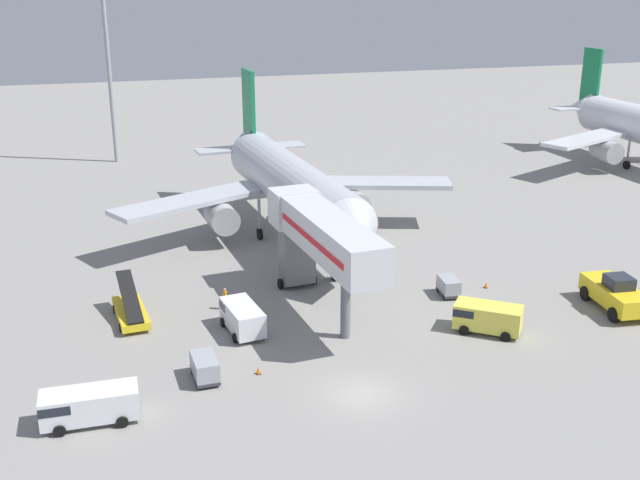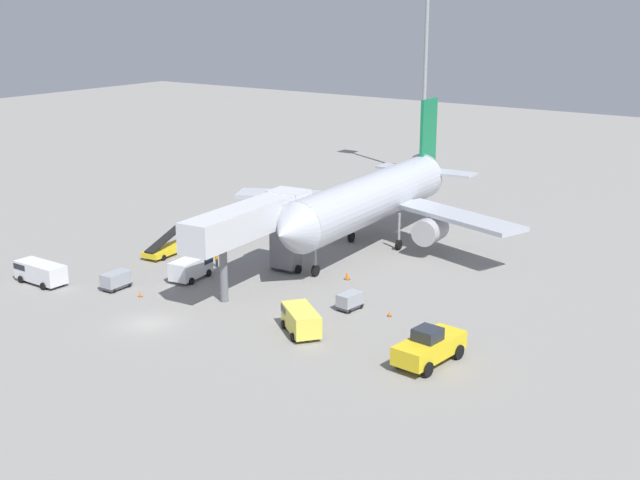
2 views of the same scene
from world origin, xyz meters
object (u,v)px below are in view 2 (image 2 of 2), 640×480
at_px(safety_cone_alpha, 347,276).
at_px(jet_bridge, 256,223).
at_px(safety_cone_charlie, 140,294).
at_px(service_van_near_left, 301,319).
at_px(apron_light_mast, 426,32).
at_px(baggage_cart_near_right, 116,280).
at_px(belt_loader_truck, 167,248).
at_px(service_van_far_left, 40,271).
at_px(safety_cone_bravo, 389,313).
at_px(pushback_tug, 429,347).
at_px(airplane_at_gate, 373,198).
at_px(baggage_cart_mid_center, 350,300).
at_px(ground_crew_worker_foreground, 217,258).
at_px(service_van_far_right, 192,267).

bearing_deg(safety_cone_alpha, jet_bridge, -133.48).
bearing_deg(safety_cone_charlie, service_van_near_left, 4.87).
bearing_deg(apron_light_mast, baggage_cart_near_right, -87.74).
bearing_deg(belt_loader_truck, service_van_far_left, -103.55).
xyz_separation_m(baggage_cart_near_right, safety_cone_bravo, (23.82, 8.33, -0.61)).
xyz_separation_m(pushback_tug, safety_cone_charlie, (-27.66, -2.04, -1.04)).
bearing_deg(airplane_at_gate, safety_cone_alpha, -70.35).
distance_m(service_van_far_left, baggage_cart_mid_center, 29.29).
bearing_deg(pushback_tug, airplane_at_gate, 129.57).
height_order(baggage_cart_near_right, apron_light_mast, apron_light_mast).
xyz_separation_m(belt_loader_truck, ground_crew_worker_foreground, (6.90, -0.11, 0.16)).
bearing_deg(apron_light_mast, safety_cone_bravo, -63.98).
distance_m(service_van_far_left, safety_cone_alpha, 28.51).
relative_size(airplane_at_gate, safety_cone_alpha, 46.85).
relative_size(belt_loader_truck, service_van_near_left, 1.18).
bearing_deg(baggage_cart_near_right, apron_light_mast, 92.26).
bearing_deg(airplane_at_gate, ground_crew_worker_foreground, -120.91).
relative_size(airplane_at_gate, service_van_far_right, 7.50).
bearing_deg(safety_cone_alpha, safety_cone_charlie, -130.30).
bearing_deg(safety_cone_alpha, pushback_tug, -39.29).
xyz_separation_m(baggage_cart_mid_center, safety_cone_alpha, (-4.58, 6.56, -0.43)).
relative_size(belt_loader_truck, baggage_cart_near_right, 2.15).
relative_size(airplane_at_gate, baggage_cart_near_right, 13.04).
relative_size(baggage_cart_near_right, safety_cone_bravo, 5.36).
height_order(baggage_cart_mid_center, safety_cone_alpha, baggage_cart_mid_center).
bearing_deg(service_van_far_right, pushback_tug, -8.96).
relative_size(baggage_cart_mid_center, ground_crew_worker_foreground, 1.39).
bearing_deg(safety_cone_alpha, apron_light_mast, 110.75).
height_order(service_van_far_left, ground_crew_worker_foreground, service_van_far_left).
relative_size(service_van_far_right, baggage_cart_mid_center, 1.99).
bearing_deg(apron_light_mast, safety_cone_alpha, -69.25).
bearing_deg(baggage_cart_near_right, ground_crew_worker_foreground, 73.25).
distance_m(baggage_cart_near_right, ground_crew_worker_foreground, 10.62).
relative_size(service_van_far_left, ground_crew_worker_foreground, 3.17).
bearing_deg(jet_bridge, apron_light_mast, 102.79).
relative_size(service_van_far_right, service_van_far_left, 0.87).
relative_size(airplane_at_gate, apron_light_mast, 1.15).
height_order(service_van_near_left, safety_cone_charlie, service_van_near_left).
bearing_deg(baggage_cart_near_right, service_van_near_left, 3.43).
bearing_deg(safety_cone_bravo, jet_bridge, -179.34).
bearing_deg(service_van_near_left, pushback_tug, 3.24).
distance_m(service_van_far_right, safety_cone_alpha, 14.65).
xyz_separation_m(belt_loader_truck, service_van_far_left, (-3.18, -13.21, 0.39)).
relative_size(pushback_tug, baggage_cart_mid_center, 2.72).
bearing_deg(apron_light_mast, service_van_far_left, -94.01).
relative_size(service_van_far_right, apron_light_mast, 0.15).
relative_size(ground_crew_worker_foreground, apron_light_mast, 0.06).
distance_m(service_van_far_left, safety_cone_charlie, 10.71).
bearing_deg(service_van_far_left, safety_cone_charlie, 14.69).
xyz_separation_m(service_van_far_right, safety_cone_bravo, (20.27, 2.19, -0.89)).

